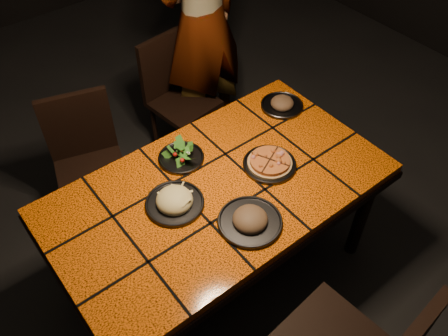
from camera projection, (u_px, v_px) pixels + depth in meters
room_shell at (217, 47)px, 1.69m from camera, size 6.04×7.04×3.08m
dining_table at (219, 197)px, 2.29m from camera, size 1.62×0.92×0.75m
chair_far_left at (87, 155)px, 2.74m from camera, size 0.48×0.48×0.86m
chair_far_right at (175, 89)px, 3.18m from camera, size 0.43×0.43×0.85m
diner at (202, 22)px, 3.00m from camera, size 0.70×0.51×1.79m
plate_pizza at (270, 163)px, 2.31m from camera, size 0.29×0.29×0.04m
plate_pasta at (175, 201)px, 2.14m from camera, size 0.27×0.27×0.09m
plate_salad at (181, 155)px, 2.34m from camera, size 0.23×0.23×0.07m
plate_mushroom_a at (250, 220)px, 2.07m from camera, size 0.29×0.29×0.09m
plate_mushroom_b at (282, 104)px, 2.62m from camera, size 0.24×0.24×0.08m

